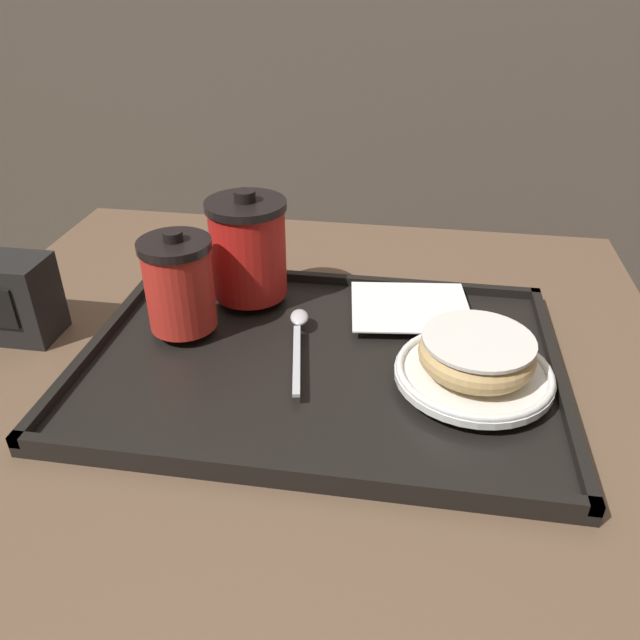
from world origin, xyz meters
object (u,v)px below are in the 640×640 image
at_px(coffee_cup_front, 179,283).
at_px(napkin_dispenser, 4,298).
at_px(spoon, 297,330).
at_px(donut_chocolate_glazed, 477,353).
at_px(coffee_cup_rear, 248,248).

height_order(coffee_cup_front, napkin_dispenser, coffee_cup_front).
height_order(spoon, napkin_dispenser, napkin_dispenser).
bearing_deg(coffee_cup_front, napkin_dispenser, -175.45).
bearing_deg(napkin_dispenser, coffee_cup_front, 4.55).
bearing_deg(donut_chocolate_glazed, napkin_dispenser, 176.10).
bearing_deg(donut_chocolate_glazed, coffee_cup_front, 170.72).
bearing_deg(spoon, napkin_dispenser, 82.76).
bearing_deg(coffee_cup_front, coffee_cup_rear, 56.71).
height_order(coffee_cup_front, coffee_cup_rear, coffee_cup_rear).
bearing_deg(coffee_cup_rear, coffee_cup_front, -123.29).
relative_size(spoon, napkin_dispenser, 1.40).
bearing_deg(spoon, coffee_cup_rear, 31.23).
height_order(coffee_cup_front, donut_chocolate_glazed, coffee_cup_front).
relative_size(coffee_cup_front, coffee_cup_rear, 0.87).
height_order(coffee_cup_rear, donut_chocolate_glazed, coffee_cup_rear).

